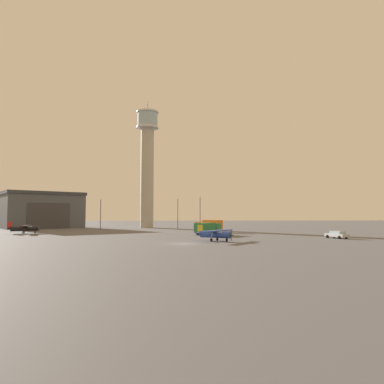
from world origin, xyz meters
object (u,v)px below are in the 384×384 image
at_px(control_tower, 147,160).
at_px(truck_box_orange, 209,225).
at_px(light_post_east, 101,211).
at_px(light_post_north, 178,211).
at_px(truck_box_green, 208,228).
at_px(airplane_black, 24,228).
at_px(car_silver, 337,234).
at_px(airplane_blue, 215,234).
at_px(light_post_west, 200,210).

relative_size(control_tower, truck_box_orange, 6.40).
bearing_deg(light_post_east, control_tower, 48.11).
bearing_deg(light_post_north, truck_box_green, -76.83).
distance_m(truck_box_green, light_post_east, 41.30).
distance_m(airplane_black, car_silver, 68.26).
xyz_separation_m(airplane_black, car_silver, (65.35, -19.71, -0.57)).
height_order(car_silver, light_post_east, light_post_east).
distance_m(airplane_blue, light_post_west, 36.94).
bearing_deg(light_post_east, light_post_west, -19.26).
bearing_deg(airplane_black, truck_box_green, -24.97).
bearing_deg(car_silver, airplane_black, 53.21).
bearing_deg(light_post_north, light_post_east, 172.93).
bearing_deg(truck_box_green, truck_box_orange, 34.21).
xyz_separation_m(control_tower, light_post_north, (10.28, -16.95, -17.68)).
relative_size(truck_box_orange, light_post_east, 0.75).
xyz_separation_m(airplane_blue, car_silver, (23.68, 5.44, -0.51)).
bearing_deg(light_post_north, car_silver, -52.78).
xyz_separation_m(airplane_black, truck_box_orange, (43.96, 5.00, 0.39)).
xyz_separation_m(control_tower, airplane_black, (-25.82, -35.74, -21.83)).
relative_size(truck_box_green, light_post_east, 0.73).
distance_m(car_silver, light_post_east, 66.73).
bearing_deg(light_post_east, light_post_north, -7.07).
relative_size(airplane_blue, light_post_east, 0.88).
xyz_separation_m(truck_box_orange, light_post_east, (-30.79, 16.63, 3.70)).
distance_m(airplane_blue, truck_box_green, 17.72).
bearing_deg(airplane_blue, light_post_north, 134.03).
bearing_deg(truck_box_orange, car_silver, 168.67).
distance_m(light_post_east, light_post_north, 23.11).
distance_m(truck_box_green, light_post_north, 27.23).
height_order(truck_box_green, truck_box_orange, truck_box_orange).
height_order(control_tower, truck_box_orange, control_tower).
distance_m(airplane_black, truck_box_green, 42.89).
xyz_separation_m(control_tower, light_post_west, (16.26, -24.21, -17.51)).
bearing_deg(control_tower, light_post_west, -56.11).
bearing_deg(light_post_west, control_tower, 123.89).
bearing_deg(light_post_north, airplane_black, -152.50).
relative_size(airplane_black, truck_box_green, 1.42).
height_order(control_tower, light_post_west, control_tower).
height_order(light_post_west, light_post_north, light_post_west).
bearing_deg(car_silver, airplane_blue, 82.92).
relative_size(light_post_west, light_post_east, 1.05).
relative_size(truck_box_orange, light_post_north, 0.75).
distance_m(airplane_blue, car_silver, 24.30).
relative_size(airplane_black, truck_box_orange, 1.38).
height_order(airplane_blue, truck_box_orange, truck_box_orange).
bearing_deg(airplane_blue, light_post_west, 126.16).
height_order(airplane_blue, light_post_north, light_post_north).
height_order(truck_box_green, light_post_east, light_post_east).
bearing_deg(light_post_east, airplane_blue, -58.65).
xyz_separation_m(control_tower, truck_box_orange, (18.14, -30.74, -21.44)).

